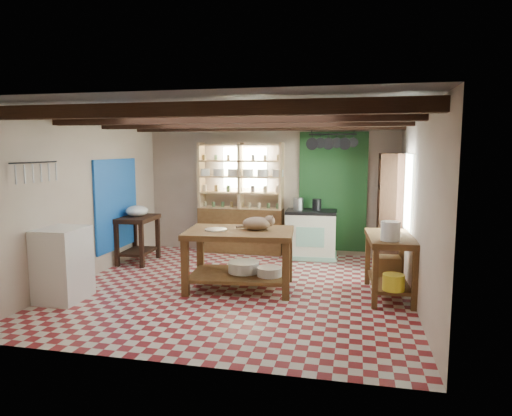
% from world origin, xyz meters
% --- Properties ---
extents(floor, '(5.00, 5.00, 0.02)m').
position_xyz_m(floor, '(0.00, 0.00, -0.01)').
color(floor, maroon).
rests_on(floor, ground).
extents(ceiling, '(5.00, 5.00, 0.02)m').
position_xyz_m(ceiling, '(0.00, 0.00, 2.60)').
color(ceiling, '#4F5055').
rests_on(ceiling, wall_back).
extents(wall_back, '(5.00, 0.04, 2.60)m').
position_xyz_m(wall_back, '(0.00, 2.50, 1.30)').
color(wall_back, '#C4B09D').
rests_on(wall_back, floor).
extents(wall_front, '(5.00, 0.04, 2.60)m').
position_xyz_m(wall_front, '(0.00, -2.50, 1.30)').
color(wall_front, '#C4B09D').
rests_on(wall_front, floor).
extents(wall_left, '(0.04, 5.00, 2.60)m').
position_xyz_m(wall_left, '(-2.50, 0.00, 1.30)').
color(wall_left, '#C4B09D').
rests_on(wall_left, floor).
extents(wall_right, '(0.04, 5.00, 2.60)m').
position_xyz_m(wall_right, '(2.50, 0.00, 1.30)').
color(wall_right, '#C4B09D').
rests_on(wall_right, floor).
extents(ceiling_beams, '(5.00, 3.80, 0.15)m').
position_xyz_m(ceiling_beams, '(0.00, 0.00, 2.48)').
color(ceiling_beams, black).
rests_on(ceiling_beams, ceiling).
extents(blue_wall_patch, '(0.04, 1.40, 1.60)m').
position_xyz_m(blue_wall_patch, '(-2.47, 0.90, 1.10)').
color(blue_wall_patch, blue).
rests_on(blue_wall_patch, wall_left).
extents(green_wall_patch, '(1.30, 0.04, 2.30)m').
position_xyz_m(green_wall_patch, '(1.25, 2.47, 1.25)').
color(green_wall_patch, '#1F4E23').
rests_on(green_wall_patch, wall_back).
extents(window_back, '(0.90, 0.02, 0.80)m').
position_xyz_m(window_back, '(-0.50, 2.48, 1.70)').
color(window_back, silver).
rests_on(window_back, wall_back).
extents(window_right, '(0.02, 1.30, 1.20)m').
position_xyz_m(window_right, '(2.48, 1.00, 1.40)').
color(window_right, silver).
rests_on(window_right, wall_right).
extents(utensil_rail, '(0.06, 0.90, 0.28)m').
position_xyz_m(utensil_rail, '(-2.44, -1.20, 1.78)').
color(utensil_rail, black).
rests_on(utensil_rail, wall_left).
extents(pot_rack, '(0.86, 0.12, 0.36)m').
position_xyz_m(pot_rack, '(1.25, 2.05, 2.18)').
color(pot_rack, black).
rests_on(pot_rack, ceiling).
extents(shelving_unit, '(1.70, 0.34, 2.20)m').
position_xyz_m(shelving_unit, '(-0.55, 2.31, 1.10)').
color(shelving_unit, '#DDB57F').
rests_on(shelving_unit, floor).
extents(tall_rack, '(0.40, 0.86, 2.00)m').
position_xyz_m(tall_rack, '(2.28, 1.80, 1.00)').
color(tall_rack, black).
rests_on(tall_rack, floor).
extents(work_table, '(1.66, 1.19, 0.89)m').
position_xyz_m(work_table, '(0.03, -0.01, 0.44)').
color(work_table, brown).
rests_on(work_table, floor).
extents(stove, '(0.97, 0.67, 0.92)m').
position_xyz_m(stove, '(0.88, 2.15, 0.46)').
color(stove, silver).
rests_on(stove, floor).
extents(prep_table, '(0.61, 0.86, 0.85)m').
position_xyz_m(prep_table, '(-2.20, 1.13, 0.43)').
color(prep_table, black).
rests_on(prep_table, floor).
extents(white_cabinet, '(0.57, 0.68, 1.01)m').
position_xyz_m(white_cabinet, '(-2.22, -1.04, 0.50)').
color(white_cabinet, white).
rests_on(white_cabinet, floor).
extents(right_counter, '(0.69, 1.26, 0.87)m').
position_xyz_m(right_counter, '(2.18, 0.08, 0.44)').
color(right_counter, brown).
rests_on(right_counter, floor).
extents(cat, '(0.50, 0.43, 0.19)m').
position_xyz_m(cat, '(0.27, 0.06, 0.98)').
color(cat, '#9A775A').
rests_on(cat, work_table).
extents(steel_tray, '(0.36, 0.36, 0.02)m').
position_xyz_m(steel_tray, '(-0.31, -0.10, 0.89)').
color(steel_tray, '#A5A6AD').
rests_on(steel_tray, work_table).
extents(basin_large, '(0.51, 0.51, 0.16)m').
position_xyz_m(basin_large, '(0.08, 0.04, 0.32)').
color(basin_large, white).
rests_on(basin_large, work_table).
extents(basin_small, '(0.40, 0.40, 0.13)m').
position_xyz_m(basin_small, '(0.49, -0.07, 0.30)').
color(basin_small, white).
rests_on(basin_small, work_table).
extents(kettle_left, '(0.20, 0.20, 0.23)m').
position_xyz_m(kettle_left, '(0.63, 2.14, 1.04)').
color(kettle_left, '#A5A6AD').
rests_on(kettle_left, stove).
extents(kettle_right, '(0.18, 0.18, 0.22)m').
position_xyz_m(kettle_right, '(0.98, 2.15, 1.03)').
color(kettle_right, black).
rests_on(kettle_right, stove).
extents(enamel_bowl, '(0.42, 0.42, 0.20)m').
position_xyz_m(enamel_bowl, '(-2.20, 1.13, 0.95)').
color(enamel_bowl, white).
rests_on(enamel_bowl, prep_table).
extents(white_bucket, '(0.27, 0.27, 0.25)m').
position_xyz_m(white_bucket, '(2.15, -0.27, 1.00)').
color(white_bucket, white).
rests_on(white_bucket, right_counter).
extents(wicker_basket, '(0.41, 0.33, 0.27)m').
position_xyz_m(wicker_basket, '(2.16, 0.38, 0.37)').
color(wicker_basket, olive).
rests_on(wicker_basket, right_counter).
extents(yellow_tub, '(0.31, 0.31, 0.21)m').
position_xyz_m(yellow_tub, '(2.21, -0.37, 0.34)').
color(yellow_tub, yellow).
rests_on(yellow_tub, right_counter).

